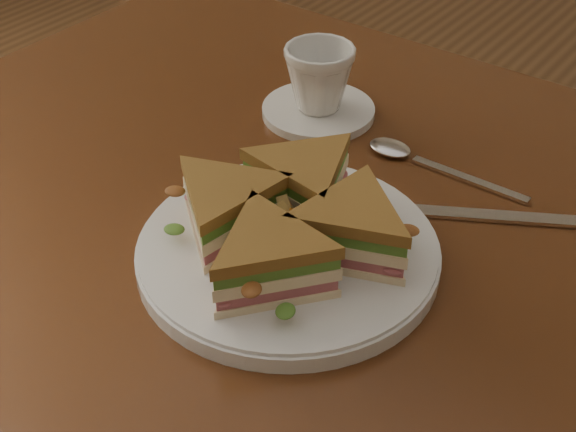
{
  "coord_description": "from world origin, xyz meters",
  "views": [
    {
      "loc": [
        0.27,
        -0.52,
        1.23
      ],
      "look_at": [
        -0.05,
        -0.07,
        0.8
      ],
      "focal_mm": 50.0,
      "sensor_mm": 36.0,
      "label": 1
    }
  ],
  "objects_px": {
    "spoon": "(409,156)",
    "knife": "(471,215)",
    "sandwich_wedges": "(288,220)",
    "table": "(371,319)",
    "saucer": "(318,111)",
    "plate": "(288,253)",
    "coffee_cup": "(319,78)"
  },
  "relations": [
    {
      "from": "spoon",
      "to": "saucer",
      "type": "bearing_deg",
      "value": 171.28
    },
    {
      "from": "coffee_cup",
      "to": "plate",
      "type": "bearing_deg",
      "value": -54.03
    },
    {
      "from": "coffee_cup",
      "to": "knife",
      "type": "bearing_deg",
      "value": -10.11
    },
    {
      "from": "sandwich_wedges",
      "to": "saucer",
      "type": "bearing_deg",
      "value": 118.57
    },
    {
      "from": "spoon",
      "to": "coffee_cup",
      "type": "xyz_separation_m",
      "value": [
        -0.13,
        0.02,
        0.04
      ]
    },
    {
      "from": "plate",
      "to": "knife",
      "type": "bearing_deg",
      "value": 55.89
    },
    {
      "from": "table",
      "to": "knife",
      "type": "relative_size",
      "value": 6.2
    },
    {
      "from": "spoon",
      "to": "saucer",
      "type": "relative_size",
      "value": 1.4
    },
    {
      "from": "spoon",
      "to": "saucer",
      "type": "height_order",
      "value": "same"
    },
    {
      "from": "table",
      "to": "saucer",
      "type": "xyz_separation_m",
      "value": [
        -0.18,
        0.16,
        0.1
      ]
    },
    {
      "from": "table",
      "to": "plate",
      "type": "distance_m",
      "value": 0.14
    },
    {
      "from": "knife",
      "to": "saucer",
      "type": "bearing_deg",
      "value": 132.93
    },
    {
      "from": "spoon",
      "to": "knife",
      "type": "distance_m",
      "value": 0.11
    },
    {
      "from": "saucer",
      "to": "coffee_cup",
      "type": "bearing_deg",
      "value": 0.0
    },
    {
      "from": "plate",
      "to": "saucer",
      "type": "bearing_deg",
      "value": 118.57
    },
    {
      "from": "table",
      "to": "knife",
      "type": "xyz_separation_m",
      "value": [
        0.05,
        0.09,
        0.1
      ]
    },
    {
      "from": "sandwich_wedges",
      "to": "knife",
      "type": "distance_m",
      "value": 0.19
    },
    {
      "from": "table",
      "to": "spoon",
      "type": "xyz_separation_m",
      "value": [
        -0.05,
        0.14,
        0.1
      ]
    },
    {
      "from": "saucer",
      "to": "coffee_cup",
      "type": "relative_size",
      "value": 1.62
    },
    {
      "from": "coffee_cup",
      "to": "table",
      "type": "bearing_deg",
      "value": -34.53
    },
    {
      "from": "plate",
      "to": "saucer",
      "type": "distance_m",
      "value": 0.26
    },
    {
      "from": "sandwich_wedges",
      "to": "knife",
      "type": "xyz_separation_m",
      "value": [
        0.11,
        0.16,
        -0.04
      ]
    },
    {
      "from": "spoon",
      "to": "knife",
      "type": "xyz_separation_m",
      "value": [
        0.1,
        -0.05,
        -0.0
      ]
    },
    {
      "from": "sandwich_wedges",
      "to": "knife",
      "type": "bearing_deg",
      "value": 55.89
    },
    {
      "from": "knife",
      "to": "spoon",
      "type": "bearing_deg",
      "value": 122.43
    },
    {
      "from": "spoon",
      "to": "knife",
      "type": "bearing_deg",
      "value": -28.11
    },
    {
      "from": "table",
      "to": "plate",
      "type": "xyz_separation_m",
      "value": [
        -0.05,
        -0.07,
        0.11
      ]
    },
    {
      "from": "plate",
      "to": "table",
      "type": "bearing_deg",
      "value": 51.5
    },
    {
      "from": "sandwich_wedges",
      "to": "spoon",
      "type": "height_order",
      "value": "sandwich_wedges"
    },
    {
      "from": "sandwich_wedges",
      "to": "saucer",
      "type": "relative_size",
      "value": 2.02
    },
    {
      "from": "sandwich_wedges",
      "to": "saucer",
      "type": "height_order",
      "value": "sandwich_wedges"
    },
    {
      "from": "sandwich_wedges",
      "to": "spoon",
      "type": "relative_size",
      "value": 1.45
    }
  ]
}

